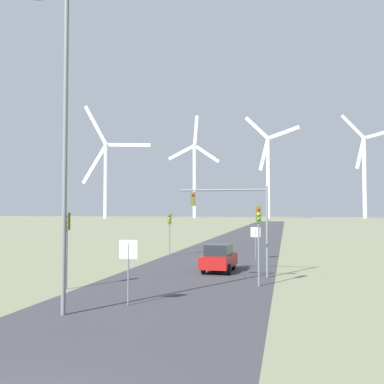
# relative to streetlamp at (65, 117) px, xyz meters

# --- Properties ---
(road_surface) EXTENTS (10.00, 240.00, 0.01)m
(road_surface) POSITION_rel_streetlamp_xyz_m (2.86, 39.60, -7.75)
(road_surface) COLOR #38383D
(road_surface) RESTS_ON ground
(streetlamp) EXTENTS (3.15, 0.32, 12.82)m
(streetlamp) POSITION_rel_streetlamp_xyz_m (0.00, 0.00, 0.00)
(streetlamp) COLOR slate
(streetlamp) RESTS_ON ground
(stop_sign_near) EXTENTS (0.81, 0.07, 2.79)m
(stop_sign_near) POSITION_rel_streetlamp_xyz_m (1.85, 2.23, -5.80)
(stop_sign_near) COLOR slate
(stop_sign_near) RESTS_ON ground
(stop_sign_far) EXTENTS (0.81, 0.07, 2.67)m
(stop_sign_far) POSITION_rel_streetlamp_xyz_m (6.01, 21.67, -5.89)
(stop_sign_far) COLOR slate
(stop_sign_far) RESTS_ON ground
(traffic_light_post_near_left) EXTENTS (0.28, 0.33, 3.95)m
(traffic_light_post_near_left) POSITION_rel_streetlamp_xyz_m (-2.65, 5.31, -4.85)
(traffic_light_post_near_left) COLOR slate
(traffic_light_post_near_left) RESTS_ON ground
(traffic_light_post_near_right) EXTENTS (0.28, 0.34, 4.31)m
(traffic_light_post_near_right) POSITION_rel_streetlamp_xyz_m (7.06, 8.24, -4.60)
(traffic_light_post_near_right) COLOR slate
(traffic_light_post_near_right) RESTS_ON ground
(traffic_light_post_mid_left) EXTENTS (0.28, 0.34, 3.77)m
(traffic_light_post_mid_left) POSITION_rel_streetlamp_xyz_m (-1.84, 23.24, -4.98)
(traffic_light_post_mid_left) COLOR slate
(traffic_light_post_mid_left) RESTS_ON ground
(traffic_light_mast_overhead) EXTENTS (5.50, 0.35, 5.60)m
(traffic_light_mast_overhead) POSITION_rel_streetlamp_xyz_m (5.37, 11.60, -3.66)
(traffic_light_mast_overhead) COLOR slate
(traffic_light_mast_overhead) RESTS_ON ground
(car_approaching) EXTENTS (2.05, 4.20, 1.83)m
(car_approaching) POSITION_rel_streetlamp_xyz_m (4.11, 13.55, -6.84)
(car_approaching) COLOR maroon
(car_approaching) RESTS_ON ground
(wind_turbine_far_left) EXTENTS (37.00, 4.78, 60.74)m
(wind_turbine_far_left) POSITION_rel_streetlamp_xyz_m (-85.27, 207.46, 17.74)
(wind_turbine_far_left) COLOR silver
(wind_turbine_far_left) RESTS_ON ground
(wind_turbine_left) EXTENTS (30.69, 2.60, 59.12)m
(wind_turbine_left) POSITION_rel_streetlamp_xyz_m (-42.96, 236.85, 18.10)
(wind_turbine_left) COLOR silver
(wind_turbine_left) RESTS_ON ground
(wind_turbine_center) EXTENTS (29.08, 9.16, 55.68)m
(wind_turbine_center) POSITION_rel_streetlamp_xyz_m (-0.55, 225.19, 18.61)
(wind_turbine_center) COLOR silver
(wind_turbine_center) RESTS_ON ground
(wind_turbine_right) EXTENTS (28.28, 9.39, 55.62)m
(wind_turbine_right) POSITION_rel_streetlamp_xyz_m (49.81, 236.94, 18.71)
(wind_turbine_right) COLOR silver
(wind_turbine_right) RESTS_ON ground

